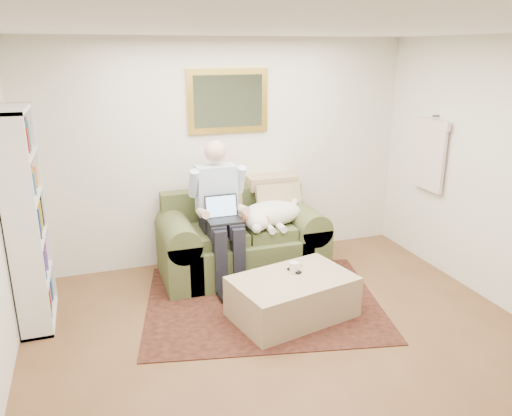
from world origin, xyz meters
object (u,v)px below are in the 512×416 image
seated_man (221,215)px  sofa (241,246)px  ottoman (292,297)px  sleeping_dog (271,213)px  coffee_mug (294,267)px  bookshelf (26,220)px  laptop (223,214)px

seated_man → sofa: bearing=31.5°
seated_man → ottoman: (0.43, -0.97, -0.57)m
seated_man → sleeping_dog: bearing=7.1°
sofa → ottoman: (0.16, -1.13, -0.11)m
sleeping_dog → coffee_mug: 0.97m
sleeping_dog → coffee_mug: (-0.11, -0.93, -0.24)m
sofa → sleeping_dog: size_ratio=2.43×
sleeping_dog → bookshelf: size_ratio=0.38×
coffee_mug → bookshelf: 2.50m
ottoman → coffee_mug: 0.28m
laptop → bookshelf: (-1.87, -0.17, 0.19)m
laptop → sofa: bearing=41.0°
bookshelf → seated_man: bearing=7.2°
sofa → sleeping_dog: sofa is taller
sleeping_dog → bookshelf: bearing=-172.8°
sofa → bookshelf: bookshelf is taller
laptop → sleeping_dog: 0.63m
ottoman → sofa: bearing=97.9°
ottoman → sleeping_dog: bearing=80.7°
laptop → bookshelf: size_ratio=0.18×
ottoman → coffee_mug: size_ratio=11.22×
coffee_mug → sofa: bearing=102.0°
sleeping_dog → sofa: bearing=164.3°
seated_man → coffee_mug: seated_man is taller
sleeping_dog → bookshelf: 2.51m
seated_man → coffee_mug: bearing=-60.1°
sofa → seated_man: bearing=-148.5°
sleeping_dog → coffee_mug: bearing=-96.8°
ottoman → coffee_mug: coffee_mug is taller
coffee_mug → laptop: bearing=122.0°
bookshelf → laptop: bearing=5.0°
sleeping_dog → bookshelf: (-2.47, -0.31, 0.30)m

